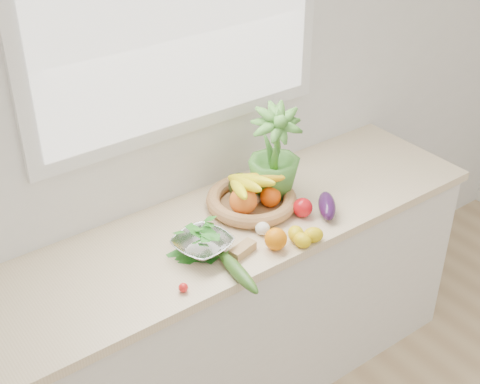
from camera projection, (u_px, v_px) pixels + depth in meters
back_wall at (181, 96)px, 2.61m from camera, size 4.50×0.02×2.70m
counter_cabinet at (228, 314)px, 2.90m from camera, size 2.20×0.58×0.86m
countertop at (227, 230)px, 2.66m from camera, size 2.24×0.62×0.04m
orange_loose at (276, 239)px, 2.50m from camera, size 0.11×0.11×0.09m
lemon_a at (302, 240)px, 2.51m from camera, size 0.07×0.08×0.06m
lemon_b at (296, 234)px, 2.55m from camera, size 0.08×0.09×0.06m
lemon_c at (313, 235)px, 2.54m from camera, size 0.10×0.09×0.06m
apple at (303, 208)px, 2.68m from camera, size 0.09×0.09×0.08m
ginger at (243, 250)px, 2.48m from camera, size 0.12×0.07×0.04m
garlic_a at (263, 228)px, 2.59m from camera, size 0.07×0.07×0.05m
garlic_b at (255, 199)px, 2.77m from camera, size 0.06×0.06×0.04m
garlic_c at (329, 204)px, 2.75m from camera, size 0.05×0.05×0.04m
eggplant at (327, 206)px, 2.70m from camera, size 0.17×0.19×0.07m
cucumber at (238, 271)px, 2.36m from camera, size 0.08×0.28×0.05m
radish at (183, 288)px, 2.30m from camera, size 0.04×0.04×0.03m
potted_herb at (275, 152)px, 2.71m from camera, size 0.28×0.28×0.39m
fruit_basket at (251, 196)px, 2.73m from camera, size 0.46×0.46×0.19m
colander_with_spinach at (202, 241)px, 2.46m from camera, size 0.25×0.25×0.11m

